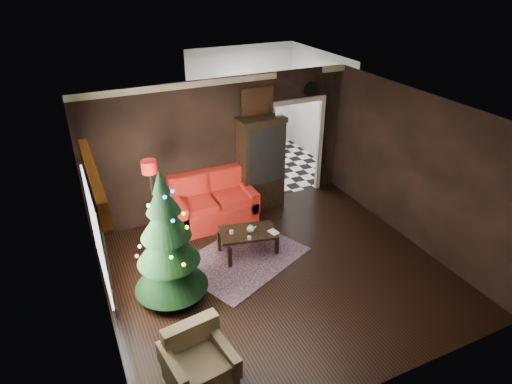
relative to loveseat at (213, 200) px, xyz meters
name	(u,v)px	position (x,y,z in m)	size (l,w,h in m)	color
floor	(278,274)	(0.40, -2.05, -0.50)	(5.50, 5.50, 0.00)	black
ceiling	(283,116)	(0.40, -2.05, 2.30)	(5.50, 5.50, 0.00)	white
wall_back	(222,147)	(0.40, 0.45, 0.90)	(5.50, 5.50, 0.00)	black
wall_front	(386,303)	(0.40, -4.55, 0.90)	(5.50, 5.50, 0.00)	black
wall_left	(97,245)	(-2.35, -2.05, 0.90)	(5.50, 5.50, 0.00)	black
wall_right	(416,171)	(3.15, -2.05, 0.90)	(5.50, 5.50, 0.00)	black
doorway	(296,150)	(2.10, 0.45, 0.55)	(1.10, 0.10, 2.10)	beige
left_window	(97,234)	(-2.31, -1.85, 0.95)	(0.05, 1.60, 1.40)	white
valance	(93,179)	(-2.23, -1.85, 1.77)	(0.12, 2.10, 0.35)	brown
kitchen_floor	(265,167)	(2.10, 1.95, -0.50)	(3.00, 3.00, 0.00)	white
kitchen_window	(242,88)	(2.10, 3.40, 1.20)	(0.70, 0.06, 0.70)	white
rug	(243,258)	(0.03, -1.39, -0.49)	(2.08, 1.51, 0.01)	#3F333B
loveseat	(213,200)	(0.00, 0.00, 0.00)	(1.70, 0.90, 1.00)	#9E0E07
curio_cabinet	(261,165)	(1.15, 0.22, 0.45)	(0.90, 0.45, 1.90)	black
floor_lamp	(154,205)	(-1.23, -0.27, 0.33)	(0.29, 0.29, 1.73)	black
christmas_tree	(167,240)	(-1.37, -1.82, 0.55)	(1.15, 1.15, 2.19)	black
armchair	(199,362)	(-1.52, -3.65, -0.04)	(0.77, 0.77, 0.78)	#BDA990
coffee_table	(248,242)	(0.18, -1.26, -0.27)	(0.99, 0.59, 0.45)	black
teapot	(250,229)	(0.22, -1.31, 0.03)	(0.15, 0.15, 0.15)	silver
cup_a	(231,232)	(-0.11, -1.20, -0.01)	(0.07, 0.07, 0.06)	white
cup_b	(249,238)	(0.11, -1.50, -0.01)	(0.07, 0.07, 0.06)	white
book	(270,229)	(0.52, -1.50, 0.05)	(0.14, 0.01, 0.19)	#9D806A
wall_clock	(310,89)	(2.35, 0.40, 1.88)	(0.32, 0.32, 0.06)	silver
painting	(257,102)	(1.15, 0.41, 1.75)	(0.62, 0.05, 0.52)	#A67B3E
kitchen_counter	(246,136)	(2.10, 3.15, -0.05)	(1.80, 0.60, 0.90)	silver
kitchen_table	(260,160)	(1.80, 1.65, -0.12)	(0.70, 0.70, 0.75)	brown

